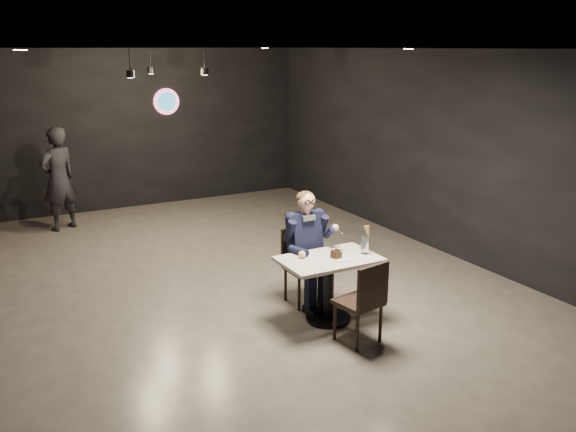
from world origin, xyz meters
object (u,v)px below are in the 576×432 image
passerby (59,179)px  seated_man (305,247)px  main_table (329,289)px  sundae_glass (365,245)px  chair_near (358,300)px  chair_far (305,267)px

passerby → seated_man: bearing=87.4°
seated_man → main_table: bearing=-90.0°
main_table → sundae_glass: sundae_glass is taller
sundae_glass → chair_near: bearing=-129.7°
chair_near → sundae_glass: bearing=40.0°
chair_far → chair_near: size_ratio=1.00×
passerby → sundae_glass: bearing=88.8°
seated_man → passerby: (-2.10, 4.67, 0.16)m
main_table → chair_far: chair_far is taller
chair_far → passerby: passerby is taller
chair_near → main_table: bearing=79.7°
chair_far → sundae_glass: 0.84m
main_table → chair_near: (-0.00, -0.58, 0.09)m
main_table → chair_near: size_ratio=1.20×
seated_man → passerby: passerby is taller
chair_near → passerby: passerby is taller
sundae_glass → passerby: size_ratio=0.11×
seated_man → passerby: 5.12m
chair_far → passerby: size_ratio=0.52×
sundae_glass → passerby: bearing=115.7°
chair_near → chair_far: bearing=79.7°
main_table → passerby: bearing=111.9°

